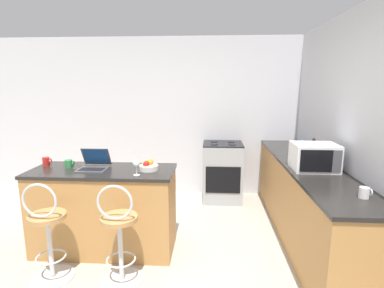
% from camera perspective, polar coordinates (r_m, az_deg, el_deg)
% --- Properties ---
extents(ground_plane, '(20.00, 20.00, 0.00)m').
position_cam_1_polar(ground_plane, '(3.15, -9.16, -24.48)').
color(ground_plane, '#ADA393').
extents(wall_back, '(12.00, 0.06, 2.60)m').
position_cam_1_polar(wall_back, '(5.04, -3.42, 5.06)').
color(wall_back, silver).
rests_on(wall_back, ground_plane).
extents(breakfast_bar, '(1.55, 0.63, 0.94)m').
position_cam_1_polar(breakfast_bar, '(3.54, -16.29, -11.95)').
color(breakfast_bar, '#B27C42').
rests_on(breakfast_bar, ground_plane).
extents(counter_right, '(0.59, 2.98, 0.94)m').
position_cam_1_polar(counter_right, '(3.89, 20.65, -10.06)').
color(counter_right, '#B27C42').
rests_on(counter_right, ground_plane).
extents(bar_stool_near, '(0.40, 0.40, 0.99)m').
position_cam_1_polar(bar_stool_near, '(3.21, -25.78, -15.32)').
color(bar_stool_near, silver).
rests_on(bar_stool_near, ground_plane).
extents(bar_stool_far, '(0.40, 0.40, 0.99)m').
position_cam_1_polar(bar_stool_far, '(2.95, -13.68, -16.86)').
color(bar_stool_far, silver).
rests_on(bar_stool_far, ground_plane).
extents(laptop, '(0.31, 0.30, 0.22)m').
position_cam_1_polar(laptop, '(3.43, -18.15, -3.57)').
color(laptop, '#47474C').
rests_on(laptop, breakfast_bar).
extents(microwave, '(0.45, 0.37, 0.28)m').
position_cam_1_polar(microwave, '(3.45, 22.27, -2.29)').
color(microwave, white).
rests_on(microwave, counter_right).
extents(stove_range, '(0.62, 0.57, 0.94)m').
position_cam_1_polar(stove_range, '(4.84, 5.81, -5.28)').
color(stove_range, '#9EA3A8').
rests_on(stove_range, ground_plane).
extents(pepper_mill, '(0.05, 0.05, 0.26)m').
position_cam_1_polar(pepper_mill, '(4.00, 22.11, -0.81)').
color(pepper_mill, '#331E14').
rests_on(pepper_mill, counter_right).
extents(wine_glass_tall, '(0.07, 0.07, 0.16)m').
position_cam_1_polar(wine_glass_tall, '(3.06, -10.56, -3.80)').
color(wine_glass_tall, silver).
rests_on(wine_glass_tall, breakfast_bar).
extents(mug_green, '(0.10, 0.08, 0.09)m').
position_cam_1_polar(mug_green, '(3.58, -22.40, -3.47)').
color(mug_green, '#338447').
rests_on(mug_green, breakfast_bar).
extents(fruit_bowl, '(0.20, 0.20, 0.11)m').
position_cam_1_polar(fruit_bowl, '(3.24, -8.30, -4.22)').
color(fruit_bowl, silver).
rests_on(fruit_bowl, breakfast_bar).
extents(mug_blue, '(0.11, 0.09, 0.10)m').
position_cam_1_polar(mug_blue, '(4.69, 20.16, 0.10)').
color(mug_blue, '#2D51AD').
rests_on(mug_blue, counter_right).
extents(mug_red, '(0.09, 0.07, 0.10)m').
position_cam_1_polar(mug_red, '(3.75, -25.99, -3.02)').
color(mug_red, red).
rests_on(mug_red, breakfast_bar).
extents(mug_white, '(0.10, 0.08, 0.09)m').
position_cam_1_polar(mug_white, '(2.80, 30.01, -8.02)').
color(mug_white, white).
rests_on(mug_white, counter_right).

